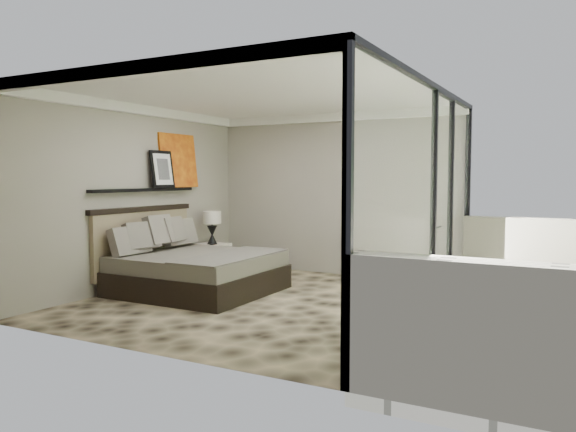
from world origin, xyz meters
The scene contains 13 objects.
floor centered at (0.00, 0.00, 0.00)m, with size 5.00×5.00×0.00m, color black.
ceiling centered at (0.00, 0.00, 2.79)m, with size 4.50×5.00×0.02m, color silver.
back_wall centered at (0.00, 2.49, 1.40)m, with size 4.50×0.02×2.80m, color gray.
left_wall centered at (-2.24, 0.00, 1.40)m, with size 0.02×5.00×2.80m, color gray.
glass_wall centered at (2.25, 0.00, 1.40)m, with size 0.08×5.00×2.80m, color white.
terrace_slab centered at (3.75, 0.00, -0.06)m, with size 3.00×5.00×0.12m, color beige.
picture_ledge centered at (-2.18, 0.10, 1.50)m, with size 0.12×2.20×0.05m, color black.
bed centered at (-1.25, 0.07, 0.35)m, with size 2.14×2.07×1.18m.
nightstand centered at (-1.96, 1.53, 0.27)m, with size 0.53×0.53×0.53m, color black.
table_lamp centered at (-1.91, 1.49, 0.89)m, with size 0.32×0.32×0.58m.
abstract_canvas centered at (-2.19, 0.94, 1.97)m, with size 0.04×0.90×0.90m, color #B2210F.
framed_print centered at (-2.14, 0.47, 1.82)m, with size 0.03×0.50×0.60m, color black.
lounger centered at (3.12, 0.25, 0.20)m, with size 1.13×1.75×0.63m.
Camera 1 is at (3.90, -6.54, 1.70)m, focal length 35.00 mm.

